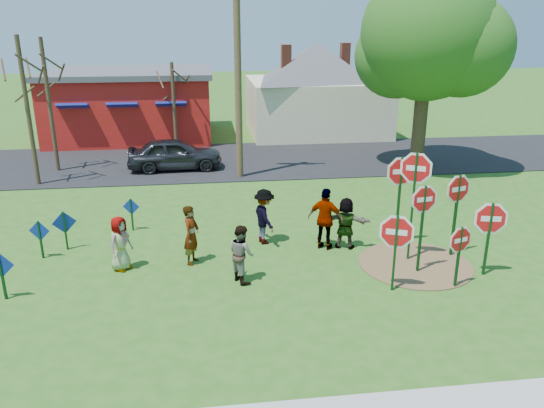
{
  "coord_description": "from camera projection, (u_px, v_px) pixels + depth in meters",
  "views": [
    {
      "loc": [
        -1.32,
        -14.12,
        6.63
      ],
      "look_at": [
        0.53,
        0.23,
        1.59
      ],
      "focal_mm": 35.0,
      "sensor_mm": 36.0,
      "label": 1
    }
  ],
  "objects": [
    {
      "name": "cream_house",
      "position": [
        316.0,
        84.0,
        32.13
      ],
      "size": [
        9.4,
        9.4,
        6.5
      ],
      "color": "beige",
      "rests_on": "ground"
    },
    {
      "name": "stop_sign_a",
      "position": [
        396.0,
        237.0,
        13.27
      ],
      "size": [
        1.11,
        0.47,
        2.21
      ],
      "rotation": [
        0.0,
        0.0,
        -0.39
      ],
      "color": "#0F3916",
      "rests_on": "ground"
    },
    {
      "name": "blue_diamond_b",
      "position": [
        40.0,
        235.0,
        15.35
      ],
      "size": [
        0.61,
        0.14,
        1.17
      ],
      "rotation": [
        0.0,
        0.0,
        -0.21
      ],
      "color": "#0F3916",
      "rests_on": "ground"
    },
    {
      "name": "stop_sign_f",
      "position": [
        490.0,
        223.0,
        14.09
      ],
      "size": [
        1.16,
        0.29,
        2.24
      ],
      "rotation": [
        0.0,
        0.0,
        -0.23
      ],
      "color": "#0F3916",
      "rests_on": "ground"
    },
    {
      "name": "person_c",
      "position": [
        241.0,
        253.0,
        14.0
      ],
      "size": [
        0.87,
        0.95,
        1.58
      ],
      "primitive_type": "imported",
      "rotation": [
        0.0,
        0.0,
        2.02
      ],
      "color": "brown",
      "rests_on": "ground"
    },
    {
      "name": "person_b",
      "position": [
        191.0,
        235.0,
        15.01
      ],
      "size": [
        0.62,
        0.74,
        1.73
      ],
      "primitive_type": "imported",
      "rotation": [
        0.0,
        0.0,
        1.19
      ],
      "color": "#2C726F",
      "rests_on": "ground"
    },
    {
      "name": "person_f",
      "position": [
        346.0,
        223.0,
        16.04
      ],
      "size": [
        1.56,
        0.96,
        1.61
      ],
      "primitive_type": "imported",
      "rotation": [
        0.0,
        0.0,
        2.79
      ],
      "color": "#1F5127",
      "rests_on": "ground"
    },
    {
      "name": "stop_sign_c",
      "position": [
        415.0,
        182.0,
        14.72
      ],
      "size": [
        1.08,
        0.54,
        3.36
      ],
      "rotation": [
        0.0,
        0.0,
        -0.46
      ],
      "color": "#0F3916",
      "rests_on": "ground"
    },
    {
      "name": "red_building",
      "position": [
        132.0,
        104.0,
        31.11
      ],
      "size": [
        9.4,
        7.69,
        3.9
      ],
      "color": "#9C1A0F",
      "rests_on": "ground"
    },
    {
      "name": "person_a",
      "position": [
        120.0,
        243.0,
        14.65
      ],
      "size": [
        0.84,
        0.91,
        1.56
      ],
      "primitive_type": "imported",
      "rotation": [
        0.0,
        0.0,
        0.97
      ],
      "color": "#3D578F",
      "rests_on": "ground"
    },
    {
      "name": "bare_tree_mid",
      "position": [
        25.0,
        91.0,
        21.22
      ],
      "size": [
        1.8,
        1.8,
        6.1
      ],
      "color": "#382819",
      "rests_on": "ground"
    },
    {
      "name": "leafy_tree",
      "position": [
        431.0,
        41.0,
        22.82
      ],
      "size": [
        6.3,
        5.75,
        8.96
      ],
      "color": "#382819",
      "rests_on": "ground"
    },
    {
      "name": "stop_sign_e",
      "position": [
        460.0,
        244.0,
        13.5
      ],
      "size": [
        0.92,
        0.31,
        1.82
      ],
      "rotation": [
        0.0,
        0.0,
        0.31
      ],
      "color": "#0F3916",
      "rests_on": "ground"
    },
    {
      "name": "stop_sign_g",
      "position": [
        423.0,
        209.0,
        14.12
      ],
      "size": [
        1.02,
        0.2,
        2.65
      ],
      "rotation": [
        0.0,
        0.0,
        0.18
      ],
      "color": "#0F3916",
      "rests_on": "ground"
    },
    {
      "name": "bare_tree_west",
      "position": [
        47.0,
        87.0,
        23.29
      ],
      "size": [
        1.8,
        1.8,
        5.95
      ],
      "color": "#382819",
      "rests_on": "ground"
    },
    {
      "name": "stop_sign_b",
      "position": [
        401.0,
        179.0,
        15.82
      ],
      "size": [
        1.2,
        0.08,
        2.96
      ],
      "rotation": [
        0.0,
        0.0,
        0.01
      ],
      "color": "#0F3916",
      "rests_on": "ground"
    },
    {
      "name": "person_e",
      "position": [
        326.0,
        219.0,
        15.93
      ],
      "size": [
        1.2,
        0.99,
        1.92
      ],
      "primitive_type": "imported",
      "rotation": [
        0.0,
        0.0,
        2.58
      ],
      "color": "#573462",
      "rests_on": "ground"
    },
    {
      "name": "blue_diamond_c",
      "position": [
        65.0,
        226.0,
        15.93
      ],
      "size": [
        0.68,
        0.23,
        1.23
      ],
      "rotation": [
        0.0,
        0.0,
        0.3
      ],
      "color": "#0F3916",
      "rests_on": "ground"
    },
    {
      "name": "ground",
      "position": [
        255.0,
        258.0,
        15.57
      ],
      "size": [
        120.0,
        120.0,
        0.0
      ],
      "primitive_type": "plane",
      "color": "#285718",
      "rests_on": "ground"
    },
    {
      "name": "dirt_patch",
      "position": [
        415.0,
        264.0,
        15.17
      ],
      "size": [
        3.2,
        3.2,
        0.03
      ],
      "primitive_type": "cylinder",
      "color": "brown",
      "rests_on": "ground"
    },
    {
      "name": "blue_diamond_d",
      "position": [
        131.0,
        211.0,
        17.4
      ],
      "size": [
        0.55,
        0.16,
        1.12
      ],
      "rotation": [
        0.0,
        0.0,
        -0.25
      ],
      "color": "#0F3916",
      "rests_on": "ground"
    },
    {
      "name": "road",
      "position": [
        233.0,
        160.0,
        26.33
      ],
      "size": [
        120.0,
        7.5,
        0.04
      ],
      "primitive_type": "cube",
      "color": "black",
      "rests_on": "ground"
    },
    {
      "name": "suv",
      "position": [
        175.0,
        154.0,
        24.49
      ],
      "size": [
        4.34,
        1.89,
        1.46
      ],
      "primitive_type": "imported",
      "rotation": [
        0.0,
        0.0,
        1.61
      ],
      "color": "#2B2B30",
      "rests_on": "road"
    },
    {
      "name": "bare_tree_east",
      "position": [
        173.0,
        94.0,
        27.44
      ],
      "size": [
        1.8,
        1.8,
        4.59
      ],
      "color": "#382819",
      "rests_on": "ground"
    },
    {
      "name": "blue_diamond_a",
      "position": [
        1.0,
        271.0,
        13.05
      ],
      "size": [
        0.68,
        0.09,
        1.28
      ],
      "rotation": [
        0.0,
        0.0,
        -0.11
      ],
      "color": "#0F3916",
      "rests_on": "ground"
    },
    {
      "name": "person_d",
      "position": [
        264.0,
        217.0,
        16.37
      ],
      "size": [
        0.92,
        1.26,
        1.75
      ],
      "primitive_type": "imported",
      "rotation": [
        0.0,
        0.0,
        1.84
      ],
      "color": "#303035",
      "rests_on": "ground"
    },
    {
      "name": "utility_pole",
      "position": [
        238.0,
        62.0,
        21.97
      ],
      "size": [
        2.3,
        0.44,
        9.41
      ],
      "rotation": [
        0.0,
        0.0,
        -0.14
      ],
      "color": "#4C3823",
      "rests_on": "ground"
    },
    {
      "name": "stop_sign_d",
      "position": [
        458.0,
        195.0,
        15.13
      ],
      "size": [
        1.08,
        0.34,
        2.64
      ],
      "rotation": [
        0.0,
        0.0,
        0.3
      ],
      "color": "#0F3916",
      "rests_on": "ground"
    }
  ]
}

